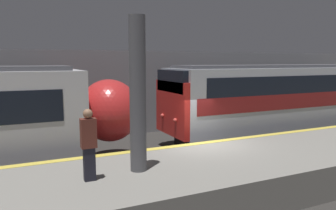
% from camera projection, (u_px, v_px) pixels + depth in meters
% --- Properties ---
extents(ground_plane, '(120.00, 120.00, 0.00)m').
position_uv_depth(ground_plane, '(200.00, 170.00, 12.27)').
color(ground_plane, '#33302D').
extents(platform, '(40.00, 4.06, 1.07)m').
position_uv_depth(platform, '(233.00, 173.00, 10.38)').
color(platform, gray).
rests_on(platform, ground).
extents(station_rear_barrier, '(50.00, 0.15, 4.60)m').
position_uv_depth(station_rear_barrier, '(137.00, 93.00, 18.12)').
color(station_rear_barrier, '#939399').
rests_on(station_rear_barrier, ground).
extents(support_pillar_near, '(0.44, 0.44, 4.17)m').
position_uv_depth(support_pillar_near, '(138.00, 95.00, 8.75)').
color(support_pillar_near, '#56565B').
rests_on(support_pillar_near, platform).
extents(train_boxy, '(15.11, 2.95, 3.85)m').
position_uv_depth(train_boxy, '(296.00, 100.00, 17.45)').
color(train_boxy, black).
rests_on(train_boxy, ground).
extents(person_waiting, '(0.38, 0.24, 1.82)m').
position_uv_depth(person_waiting, '(89.00, 143.00, 8.13)').
color(person_waiting, black).
rests_on(person_waiting, platform).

